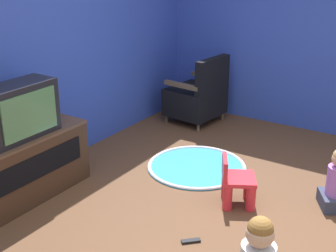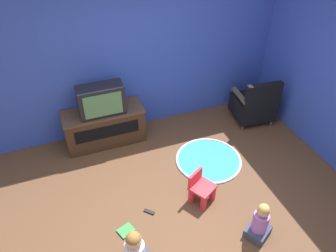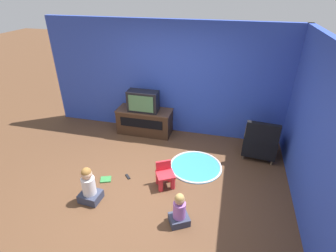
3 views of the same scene
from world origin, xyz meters
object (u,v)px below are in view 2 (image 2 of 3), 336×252
Objects in this scene: black_armchair at (254,104)px; child_watching_left at (260,223)px; television at (101,100)px; remote_control at (149,212)px; tv_cabinet at (105,126)px; yellow_kid_chair at (201,190)px; book at (126,231)px.

black_armchair reaches higher than child_watching_left.
television is 1.82m from remote_control.
tv_cabinet reaches higher than yellow_kid_chair.
remote_control is (0.21, -1.65, -0.30)m from tv_cabinet.
yellow_kid_chair is 0.75m from remote_control.
child_watching_left reaches higher than yellow_kid_chair.
television is at bearing -37.27° from remote_control.
yellow_kid_chair is at bearing -13.56° from book.
television is at bearing 90.05° from child_watching_left.
tv_cabinet is 2.86× the size of yellow_kid_chair.
book is at bearing -94.66° from tv_cabinet.
book is (-1.09, -0.14, -0.18)m from yellow_kid_chair.
tv_cabinet is 1.86m from book.
book is 0.40m from remote_control.
television reaches higher than remote_control.
television reaches higher than black_armchair.
yellow_kid_chair is (-1.64, -1.33, -0.15)m from black_armchair.
book is at bearing 128.22° from child_watching_left.
black_armchair reaches higher than remote_control.
book is (-0.15, -1.83, -0.30)m from tv_cabinet.
tv_cabinet reaches higher than book.
tv_cabinet is at bearing -37.51° from remote_control.
black_armchair reaches higher than tv_cabinet.
child_watching_left is 1.41m from remote_control.
television is 2.96× the size of book.
yellow_kid_chair is at bearing -137.60° from remote_control.
black_armchair reaches higher than book.
yellow_kid_chair is 0.80× the size of child_watching_left.
tv_cabinet is 1.70m from remote_control.
remote_control is at bearing 147.63° from yellow_kid_chair.
black_armchair is at bearing 7.42° from book.
tv_cabinet reaches higher than remote_control.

